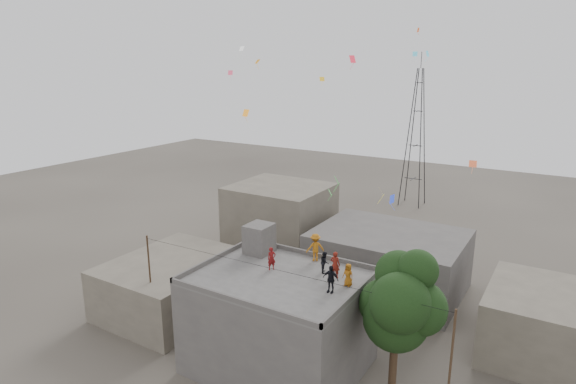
% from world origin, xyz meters
% --- Properties ---
extents(ground, '(140.00, 140.00, 0.00)m').
position_xyz_m(ground, '(0.00, 0.00, 0.00)').
color(ground, '#3E3933').
rests_on(ground, ground).
extents(main_building, '(10.00, 8.00, 6.10)m').
position_xyz_m(main_building, '(0.00, 0.00, 3.05)').
color(main_building, '#4E4B49').
rests_on(main_building, ground).
extents(parapet, '(10.00, 8.00, 0.30)m').
position_xyz_m(parapet, '(0.00, 0.00, 6.25)').
color(parapet, '#4E4B49').
rests_on(parapet, main_building).
extents(stair_head_box, '(1.60, 1.80, 2.00)m').
position_xyz_m(stair_head_box, '(-3.20, 2.60, 7.10)').
color(stair_head_box, '#4E4B49').
rests_on(stair_head_box, main_building).
extents(neighbor_west, '(8.00, 10.00, 4.00)m').
position_xyz_m(neighbor_west, '(-11.00, 2.00, 2.00)').
color(neighbor_west, '#5D554A').
rests_on(neighbor_west, ground).
extents(neighbor_north, '(12.00, 9.00, 5.00)m').
position_xyz_m(neighbor_north, '(2.00, 14.00, 2.50)').
color(neighbor_north, '#4E4B49').
rests_on(neighbor_north, ground).
extents(neighbor_northwest, '(9.00, 8.00, 7.00)m').
position_xyz_m(neighbor_northwest, '(-10.00, 16.00, 3.50)').
color(neighbor_northwest, '#5D554A').
rests_on(neighbor_northwest, ground).
extents(neighbor_east, '(7.00, 8.00, 4.40)m').
position_xyz_m(neighbor_east, '(14.00, 10.00, 2.20)').
color(neighbor_east, '#5D554A').
rests_on(neighbor_east, ground).
extents(tree, '(4.90, 4.60, 9.10)m').
position_xyz_m(tree, '(7.37, 0.60, 6.10)').
color(tree, black).
rests_on(tree, ground).
extents(utility_line, '(20.12, 0.62, 7.40)m').
position_xyz_m(utility_line, '(0.50, -1.25, 3.83)').
color(utility_line, black).
rests_on(utility_line, ground).
extents(transmission_tower, '(2.97, 2.97, 20.01)m').
position_xyz_m(transmission_tower, '(-4.00, 40.00, 9.07)').
color(transmission_tower, black).
rests_on(transmission_tower, ground).
extents(person_red_adult, '(0.65, 0.46, 1.67)m').
position_xyz_m(person_red_adult, '(2.93, 1.68, 6.93)').
color(person_red_adult, maroon).
rests_on(person_red_adult, main_building).
extents(person_orange_child, '(0.72, 0.52, 1.35)m').
position_xyz_m(person_orange_child, '(4.04, 1.10, 6.78)').
color(person_orange_child, '#9E5912').
rests_on(person_orange_child, main_building).
extents(person_dark_child, '(0.75, 0.81, 1.33)m').
position_xyz_m(person_dark_child, '(2.04, 2.06, 6.77)').
color(person_dark_child, black).
rests_on(person_dark_child, main_building).
extents(person_dark_adult, '(0.95, 0.41, 1.60)m').
position_xyz_m(person_dark_adult, '(3.55, -0.17, 6.90)').
color(person_dark_adult, black).
rests_on(person_dark_adult, main_building).
extents(person_orange_adult, '(1.33, 1.32, 1.84)m').
position_xyz_m(person_orange_adult, '(0.69, 3.35, 7.02)').
color(person_orange_adult, '#B06514').
rests_on(person_orange_adult, main_building).
extents(person_red_child, '(0.60, 0.63, 1.45)m').
position_xyz_m(person_red_child, '(-0.96, 0.70, 6.82)').
color(person_red_child, maroon).
rests_on(person_red_child, main_building).
extents(kites, '(18.11, 14.96, 10.98)m').
position_xyz_m(kites, '(0.90, 7.09, 14.93)').
color(kites, orange).
rests_on(kites, ground).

